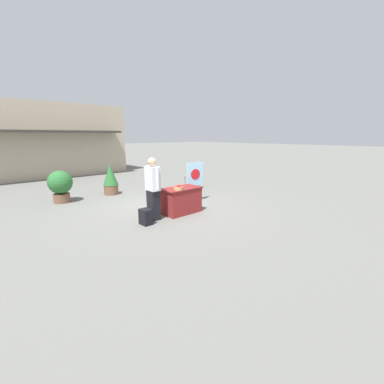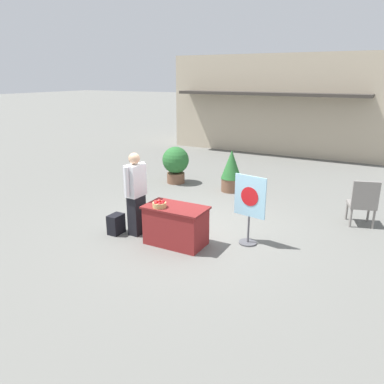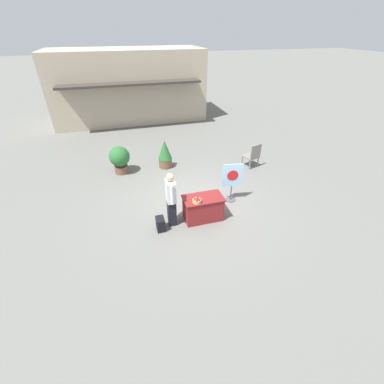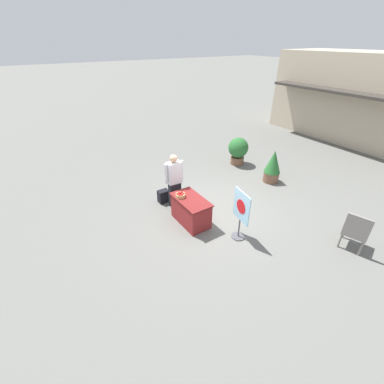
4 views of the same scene
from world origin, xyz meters
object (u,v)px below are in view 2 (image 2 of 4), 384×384
Objects in this scene: poster_board at (250,206)px; potted_plant_far_right at (231,170)px; apple_basket at (159,204)px; backpack at (116,224)px; person_visitor at (136,193)px; display_table at (176,225)px; patio_chair at (363,201)px; potted_plant_near_right at (176,163)px.

potted_plant_far_right is (-1.68, 3.13, -0.17)m from poster_board.
potted_plant_far_right is (-0.17, 4.01, -0.23)m from apple_basket.
person_visitor is at bearing 27.22° from backpack.
person_visitor is at bearing 162.55° from apple_basket.
backpack is at bearing -173.43° from display_table.
potted_plant_near_right is (-5.43, 1.08, 0.07)m from patio_chair.
backpack is 0.37× the size of potted_plant_near_right.
apple_basket is (-0.25, -0.18, 0.46)m from display_table.
person_visitor reaches higher than backpack.
apple_basket is 1.30m from backpack.
backpack is at bearing -150.03° from person_visitor.
display_table is 1.08× the size of potted_plant_near_right.
person_visitor reaches higher than potted_plant_near_right.
person_visitor reaches higher than apple_basket.
apple_basket is 0.23× the size of potted_plant_near_right.
potted_plant_far_right is at bearing 56.63° from patio_chair.
person_visitor is (-0.73, 0.23, 0.04)m from apple_basket.
potted_plant_far_right is (-0.42, 3.83, 0.23)m from display_table.
display_table is 2.93× the size of backpack.
person_visitor is at bearing -63.57° from poster_board.
poster_board is at bearing 30.14° from apple_basket.
person_visitor is at bearing 106.62° from patio_chair.
backpack is at bearing -61.79° from poster_board.
patio_chair is (4.53, 2.92, 0.37)m from backpack.
poster_board reaches higher than display_table.
backpack is at bearing 178.89° from apple_basket.
display_table is at bearing -50.79° from poster_board.
potted_plant_near_right reaches higher than backpack.
patio_chair is at bearing 32.85° from backpack.
apple_basket is 4.02m from potted_plant_far_right.
patio_chair is 5.54m from potted_plant_near_right.
poster_board is at bearing 18.96° from person_visitor.
potted_plant_far_right reaches higher than patio_chair.
poster_board reaches higher than apple_basket.
person_visitor reaches higher than potted_plant_far_right.
apple_basket is at bearing 114.15° from patio_chair.
apple_basket is at bearing -1.11° from backpack.
apple_basket is 0.25× the size of patio_chair.
display_table is 4.47m from potted_plant_near_right.
display_table is 0.71× the size of person_visitor.
potted_plant_near_right is (-2.03, 4.02, -0.21)m from apple_basket.
apple_basket reaches higher than backpack.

